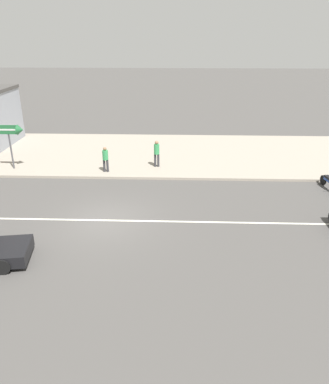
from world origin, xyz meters
name	(u,v)px	position (x,y,z in m)	size (l,w,h in m)	color
ground_plane	(106,220)	(0.00, 0.00, 0.00)	(160.00, 160.00, 0.00)	#4C4947
lane_centre_stripe	(106,220)	(0.00, 0.00, 0.00)	(50.40, 0.14, 0.01)	silver
kerb_strip	(132,153)	(0.00, 10.27, 0.07)	(68.00, 10.00, 0.15)	#9E9384
arrow_signboard	(17,132)	(-6.46, 6.51, 2.48)	(1.59, 0.61, 2.79)	#4C4C51
pedestrian_near_clock	(105,158)	(-1.08, 6.15, 1.06)	(0.34, 0.34, 1.57)	#333338
pedestrian_mid_kerb	(157,152)	(1.97, 7.22, 1.14)	(0.34, 0.34, 1.69)	#333338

